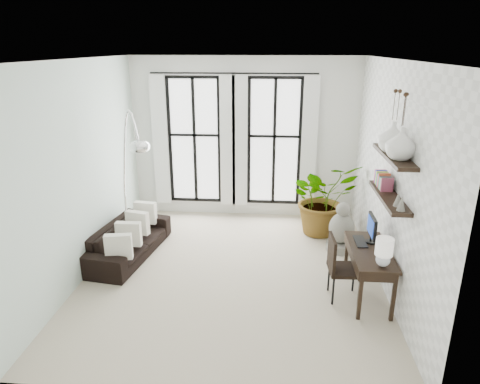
# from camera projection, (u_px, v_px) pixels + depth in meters

# --- Properties ---
(floor) EXTENTS (5.00, 5.00, 0.00)m
(floor) POSITION_uv_depth(u_px,v_px,m) (233.00, 272.00, 6.71)
(floor) COLOR #C2B49A
(floor) RESTS_ON ground
(ceiling) EXTENTS (5.00, 5.00, 0.00)m
(ceiling) POSITION_uv_depth(u_px,v_px,m) (231.00, 59.00, 5.67)
(ceiling) COLOR white
(ceiling) RESTS_ON wall_back
(wall_left) EXTENTS (0.00, 5.00, 5.00)m
(wall_left) POSITION_uv_depth(u_px,v_px,m) (82.00, 171.00, 6.36)
(wall_left) COLOR silver
(wall_left) RESTS_ON floor
(wall_right) EXTENTS (0.00, 5.00, 5.00)m
(wall_right) POSITION_uv_depth(u_px,v_px,m) (391.00, 179.00, 6.01)
(wall_right) COLOR white
(wall_right) RESTS_ON floor
(wall_back) EXTENTS (4.50, 0.00, 4.50)m
(wall_back) POSITION_uv_depth(u_px,v_px,m) (244.00, 139.00, 8.54)
(wall_back) COLOR white
(wall_back) RESTS_ON floor
(windows) EXTENTS (3.26, 0.13, 2.65)m
(windows) POSITION_uv_depth(u_px,v_px,m) (234.00, 142.00, 8.50)
(windows) COLOR white
(windows) RESTS_ON wall_back
(wall_shelves) EXTENTS (0.25, 1.30, 0.60)m
(wall_shelves) POSITION_uv_depth(u_px,v_px,m) (390.00, 179.00, 5.54)
(wall_shelves) COLOR black
(wall_shelves) RESTS_ON wall_right
(sofa) EXTENTS (1.03, 2.00, 0.56)m
(sofa) POSITION_uv_depth(u_px,v_px,m) (129.00, 240.00, 7.18)
(sofa) COLOR black
(sofa) RESTS_ON floor
(throw_pillows) EXTENTS (0.40, 1.52, 0.40)m
(throw_pillows) POSITION_uv_depth(u_px,v_px,m) (133.00, 228.00, 7.10)
(throw_pillows) COLOR white
(throw_pillows) RESTS_ON sofa
(plant) EXTENTS (1.58, 1.49, 1.38)m
(plant) POSITION_uv_depth(u_px,v_px,m) (322.00, 198.00, 7.93)
(plant) COLOR #2D7228
(plant) RESTS_ON floor
(desk) EXTENTS (0.52, 1.23, 1.12)m
(desk) POSITION_uv_depth(u_px,v_px,m) (371.00, 254.00, 5.80)
(desk) COLOR black
(desk) RESTS_ON floor
(desk_chair) EXTENTS (0.46, 0.46, 0.93)m
(desk_chair) POSITION_uv_depth(u_px,v_px,m) (339.00, 264.00, 5.87)
(desk_chair) COLOR black
(desk_chair) RESTS_ON floor
(arc_lamp) EXTENTS (0.74, 0.57, 2.43)m
(arc_lamp) POSITION_uv_depth(u_px,v_px,m) (131.00, 153.00, 6.84)
(arc_lamp) COLOR silver
(arc_lamp) RESTS_ON floor
(buddha) EXTENTS (0.49, 0.49, 0.87)m
(buddha) POSITION_uv_depth(u_px,v_px,m) (341.00, 231.00, 7.33)
(buddha) COLOR gray
(buddha) RESTS_ON floor
(vase_a) EXTENTS (0.37, 0.37, 0.38)m
(vase_a) POSITION_uv_depth(u_px,v_px,m) (401.00, 144.00, 5.09)
(vase_a) COLOR white
(vase_a) RESTS_ON shelf_upper
(vase_b) EXTENTS (0.37, 0.37, 0.38)m
(vase_b) POSITION_uv_depth(u_px,v_px,m) (393.00, 137.00, 5.47)
(vase_b) COLOR white
(vase_b) RESTS_ON shelf_upper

